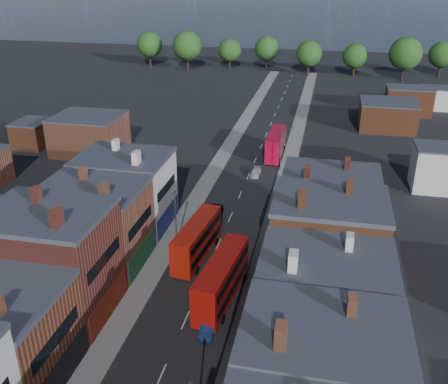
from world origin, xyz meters
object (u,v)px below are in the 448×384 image
at_px(car_3, 256,172).
at_px(ped_3, 233,374).
at_px(bus_0, 197,239).
at_px(bus_1, 222,279).
at_px(car_1, 207,327).
at_px(bus_2, 276,143).
at_px(car_2, 214,212).

distance_m(car_3, ped_3, 48.32).
bearing_deg(bus_0, bus_1, -52.08).
xyz_separation_m(bus_1, car_1, (-0.28, -5.59, -2.13)).
relative_size(bus_0, bus_1, 0.95).
relative_size(bus_2, car_2, 2.31).
xyz_separation_m(bus_2, car_1, (-0.76, -52.22, -2.01)).
bearing_deg(bus_2, car_3, -101.56).
distance_m(bus_2, ped_3, 58.37).
xyz_separation_m(bus_0, car_2, (-0.54, 11.46, -1.94)).
bearing_deg(bus_0, car_1, -64.86).
height_order(car_3, ped_3, ped_3).
distance_m(bus_1, bus_2, 46.64).
bearing_deg(car_2, bus_1, -76.13).
bearing_deg(car_3, bus_0, -95.56).
bearing_deg(car_2, car_3, 75.82).
xyz_separation_m(bus_2, car_2, (-5.97, -27.16, -1.96)).
bearing_deg(car_3, car_2, -101.52).
distance_m(bus_0, bus_1, 9.42).
height_order(bus_0, bus_2, bus_2).
bearing_deg(car_1, ped_3, -64.62).
bearing_deg(car_2, car_1, -80.14).
height_order(car_1, car_3, car_1).
bearing_deg(bus_0, car_3, 89.85).
relative_size(bus_0, car_3, 2.96).
relative_size(bus_0, car_2, 2.32).
xyz_separation_m(bus_0, car_3, (3.15, 28.38, -2.07)).
height_order(car_2, car_3, car_2).
height_order(car_1, car_2, car_2).
distance_m(bus_0, car_2, 11.64).
distance_m(bus_1, car_2, 20.34).
relative_size(bus_1, ped_3, 6.56).
distance_m(bus_0, bus_2, 39.00).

